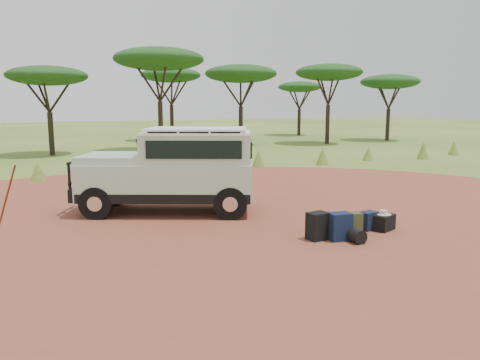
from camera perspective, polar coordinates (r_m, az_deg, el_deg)
name	(u,v)px	position (r m, az deg, el deg)	size (l,w,h in m)	color
ground	(204,233)	(10.22, -4.42, -6.52)	(140.00, 140.00, 0.00)	#4C6724
dirt_clearing	(204,233)	(10.22, -4.42, -6.49)	(23.00, 23.00, 0.01)	brown
grass_fringe	(127,167)	(18.40, -13.64, 1.59)	(36.60, 1.60, 0.90)	#4C6724
acacia_treeline	(96,68)	(29.41, -17.17, 12.94)	(46.70, 13.20, 6.26)	#2D2119
safari_vehicle	(174,172)	(12.09, -8.11, 0.97)	(4.76, 3.50, 2.18)	#A7C3A7
walking_staff	(5,202)	(10.79, -26.70, -2.40)	(0.04, 0.04, 1.64)	maroon
backpack_black	(318,226)	(9.80, 9.46, -5.57)	(0.42, 0.31, 0.58)	black
backpack_navy	(340,227)	(9.84, 12.06, -5.58)	(0.44, 0.31, 0.58)	#121F3A
backpack_olive	(354,223)	(10.43, 13.68, -5.15)	(0.33, 0.24, 0.45)	#3F4821
duffel_navy	(368,221)	(10.82, 15.38, -4.81)	(0.37, 0.28, 0.41)	#121F3A
hard_case	(383,222)	(10.88, 17.04, -4.96)	(0.50, 0.36, 0.36)	black
stuff_sack	(357,236)	(9.75, 14.07, -6.66)	(0.29, 0.29, 0.29)	black
safari_hat	(384,213)	(10.83, 17.10, -3.86)	(0.33, 0.33, 0.10)	beige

